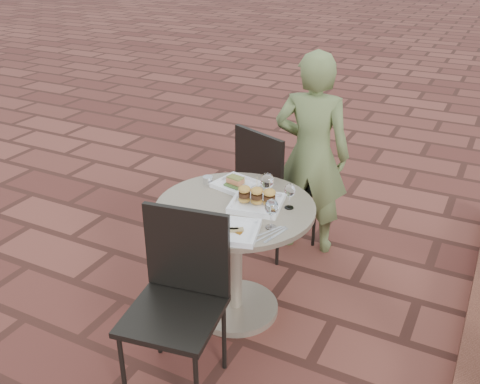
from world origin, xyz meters
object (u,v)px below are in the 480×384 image
at_px(plate_tuna, 233,231).
at_px(plate_sliders, 257,200).
at_px(chair_far, 269,181).
at_px(chair_near, 180,287).
at_px(diner, 312,155).
at_px(cafe_table, 235,243).
at_px(plate_salmon, 235,184).

bearing_deg(plate_tuna, plate_sliders, 93.88).
xyz_separation_m(chair_far, plate_sliders, (0.23, -0.68, 0.22)).
bearing_deg(plate_tuna, chair_far, 103.77).
bearing_deg(chair_far, plate_sliders, 129.47).
xyz_separation_m(chair_near, plate_sliders, (0.11, 0.63, 0.22)).
bearing_deg(chair_far, diner, -119.77).
distance_m(chair_far, plate_sliders, 0.75).
relative_size(chair_near, diner, 0.65).
height_order(chair_near, plate_sliders, chair_near).
height_order(chair_far, chair_near, same).
relative_size(diner, plate_tuna, 4.61).
distance_m(cafe_table, diner, 0.95).
height_order(cafe_table, plate_tuna, plate_tuna).
height_order(plate_salmon, plate_sliders, plate_sliders).
bearing_deg(diner, chair_far, 29.96).
xyz_separation_m(diner, plate_salmon, (-0.23, -0.70, 0.03)).
height_order(cafe_table, chair_far, chair_far).
relative_size(cafe_table, diner, 0.62).
bearing_deg(chair_near, chair_far, 85.76).
bearing_deg(plate_salmon, plate_tuna, -63.83).
bearing_deg(diner, plate_sliders, 80.60).
bearing_deg(plate_salmon, diner, 71.92).
height_order(cafe_table, plate_salmon, plate_salmon).
distance_m(cafe_table, chair_near, 0.59).
relative_size(cafe_table, chair_far, 0.97).
relative_size(diner, plate_salmon, 5.44).
height_order(chair_near, plate_tuna, chair_near).
bearing_deg(plate_salmon, plate_sliders, -37.35).
bearing_deg(plate_tuna, plate_salmon, 116.17).
distance_m(chair_far, plate_tuna, 1.06).
bearing_deg(plate_salmon, chair_near, -82.01).
height_order(diner, plate_sliders, diner).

